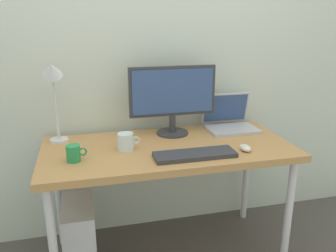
% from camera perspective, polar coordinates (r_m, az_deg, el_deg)
% --- Properties ---
extents(back_wall, '(4.40, 0.04, 2.60)m').
position_cam_1_polar(back_wall, '(2.28, -2.47, 13.70)').
color(back_wall, silver).
rests_on(back_wall, ground_plane).
extents(desk, '(1.43, 0.67, 0.73)m').
position_cam_1_polar(desk, '(2.05, 0.00, -4.95)').
color(desk, '#B7844C').
rests_on(desk, ground_plane).
extents(monitor, '(0.54, 0.20, 0.43)m').
position_cam_1_polar(monitor, '(2.16, 0.76, 4.94)').
color(monitor, '#333338').
rests_on(monitor, desk).
extents(laptop, '(0.32, 0.27, 0.23)m').
position_cam_1_polar(laptop, '(2.35, 9.99, 0.94)').
color(laptop, '#B2B2B7').
rests_on(laptop, desk).
extents(desk_lamp, '(0.11, 0.16, 0.50)m').
position_cam_1_polar(desk_lamp, '(2.08, -18.24, 6.66)').
color(desk_lamp, silver).
rests_on(desk_lamp, desk).
extents(keyboard, '(0.44, 0.14, 0.02)m').
position_cam_1_polar(keyboard, '(1.87, 4.40, -4.67)').
color(keyboard, '#333338').
rests_on(keyboard, desk).
extents(mouse, '(0.06, 0.09, 0.03)m').
position_cam_1_polar(mouse, '(1.99, 12.52, -3.51)').
color(mouse, silver).
rests_on(mouse, desk).
extents(coffee_mug, '(0.11, 0.07, 0.09)m').
position_cam_1_polar(coffee_mug, '(1.86, -15.15, -4.31)').
color(coffee_mug, '#268C4C').
rests_on(coffee_mug, desk).
extents(glass_cup, '(0.12, 0.09, 0.10)m').
position_cam_1_polar(glass_cup, '(1.96, -6.88, -2.57)').
color(glass_cup, silver).
rests_on(glass_cup, desk).
extents(computer_tower, '(0.18, 0.36, 0.42)m').
position_cam_1_polar(computer_tower, '(2.22, -14.19, -17.14)').
color(computer_tower, silver).
rests_on(computer_tower, ground_plane).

